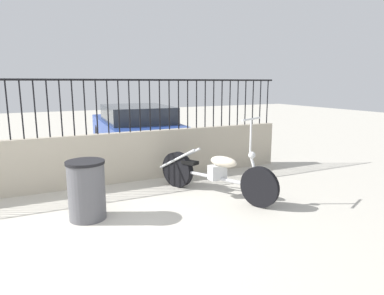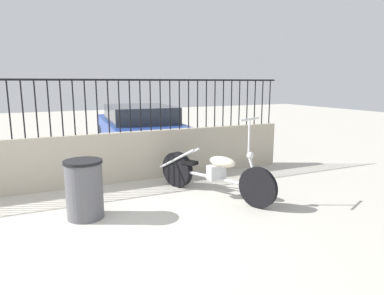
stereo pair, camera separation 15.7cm
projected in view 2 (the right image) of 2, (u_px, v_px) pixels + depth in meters
name	position (u px, v px, depth m)	size (l,w,h in m)	color
ground_plane	(76.00, 240.00, 4.18)	(40.00, 40.00, 0.00)	#B7B2A5
low_wall	(59.00, 163.00, 6.11)	(9.35, 0.18, 0.96)	#B2A893
fence_railing	(55.00, 99.00, 5.90)	(9.35, 0.04, 1.00)	black
motorcycle_silver	(208.00, 172.00, 5.81)	(1.10, 2.20, 1.37)	black
trash_bin	(84.00, 189.00, 4.80)	(0.53, 0.53, 0.84)	#56565B
car_blue	(139.00, 129.00, 9.24)	(2.09, 4.64, 1.29)	black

